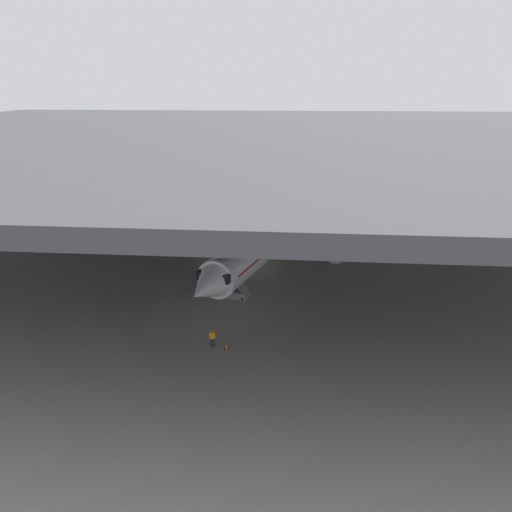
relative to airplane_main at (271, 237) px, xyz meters
name	(u,v)px	position (x,y,z in m)	size (l,w,h in m)	color
ground_plane	(237,265)	(-4.06, -0.90, -3.51)	(110.00, 110.00, 0.00)	gray
hangar_structure	(248,133)	(-4.16, 12.89, 11.00)	(121.00, 99.00, 15.14)	#4C4F54
airplane_main	(271,237)	(0.00, 0.00, 0.00)	(36.68, 37.10, 11.80)	white
boarding_stairs	(230,289)	(-3.68, -9.83, -2.78)	(4.49, 2.59, 4.73)	slate
crew_worker_near_nose	(212,337)	(-3.72, -20.41, -2.60)	(0.50, 0.36, 1.61)	#232838
crew_worker_by_stairs	(218,275)	(-5.48, -6.45, -2.60)	(0.39, 0.46, 1.60)	#232838
traffic_cone_orange	(227,345)	(-2.49, -20.58, -3.22)	(0.36, 0.36, 0.60)	black
baggage_tug	(249,229)	(-3.96, 12.88, -2.99)	(1.72, 2.42, 0.90)	yellow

